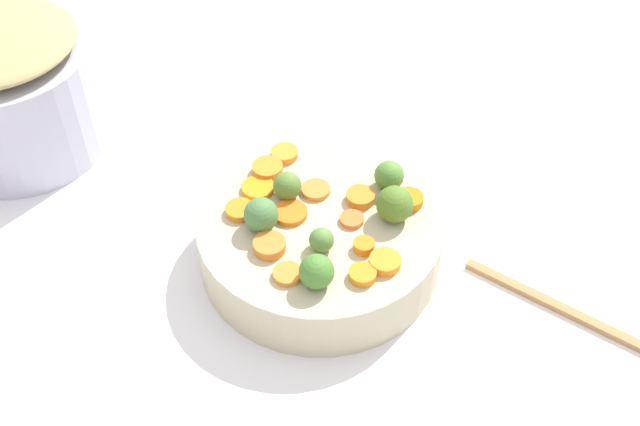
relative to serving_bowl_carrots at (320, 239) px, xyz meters
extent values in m
cube|color=white|center=(-0.01, 0.01, -0.05)|extent=(2.40, 2.40, 0.02)
cylinder|color=#BFB491|center=(0.00, 0.00, 0.00)|extent=(0.29, 0.29, 0.07)
cylinder|color=#B1B0C1|center=(-0.19, 0.44, 0.04)|extent=(0.24, 0.24, 0.15)
cylinder|color=orange|center=(-0.07, 0.00, 0.04)|extent=(0.04, 0.04, 0.01)
cylinder|color=orange|center=(-0.02, 0.03, 0.04)|extent=(0.05, 0.05, 0.01)
cylinder|color=orange|center=(-0.07, 0.07, 0.04)|extent=(0.04, 0.04, 0.01)
cylinder|color=orange|center=(0.02, 0.04, 0.04)|extent=(0.05, 0.05, 0.01)
cylinder|color=orange|center=(-0.03, 0.08, 0.04)|extent=(0.05, 0.05, 0.01)
cylinder|color=orange|center=(0.10, -0.05, 0.04)|extent=(0.03, 0.03, 0.01)
cylinder|color=orange|center=(0.01, -0.10, 0.04)|extent=(0.05, 0.05, 0.01)
cylinder|color=orange|center=(-0.08, -0.04, 0.04)|extent=(0.03, 0.03, 0.01)
cylinder|color=orange|center=(0.03, 0.11, 0.04)|extent=(0.04, 0.04, 0.01)
cylinder|color=orange|center=(0.00, 0.10, 0.04)|extent=(0.04, 0.04, 0.01)
cylinder|color=orange|center=(0.01, -0.07, 0.04)|extent=(0.03, 0.03, 0.01)
cylinder|color=orange|center=(-0.02, -0.10, 0.04)|extent=(0.04, 0.04, 0.01)
cylinder|color=orange|center=(0.06, -0.01, 0.04)|extent=(0.05, 0.05, 0.01)
cylinder|color=orange|center=(0.03, -0.03, 0.04)|extent=(0.03, 0.03, 0.01)
sphere|color=#467C2E|center=(-0.06, -0.07, 0.05)|extent=(0.04, 0.04, 0.04)
sphere|color=#587B30|center=(0.00, 0.05, 0.05)|extent=(0.03, 0.03, 0.03)
sphere|color=#578239|center=(-0.03, -0.04, 0.05)|extent=(0.03, 0.03, 0.03)
sphere|color=#4F8333|center=(0.10, -0.01, 0.05)|extent=(0.04, 0.04, 0.04)
sphere|color=#507324|center=(0.07, -0.05, 0.06)|extent=(0.04, 0.04, 0.04)
sphere|color=#4A7A3F|center=(-0.06, 0.03, 0.06)|extent=(0.04, 0.04, 0.04)
cube|color=#AE7845|center=(0.17, -0.25, -0.03)|extent=(0.08, 0.25, 0.01)
camera|label=1|loc=(-0.40, -0.49, 0.69)|focal=43.77mm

